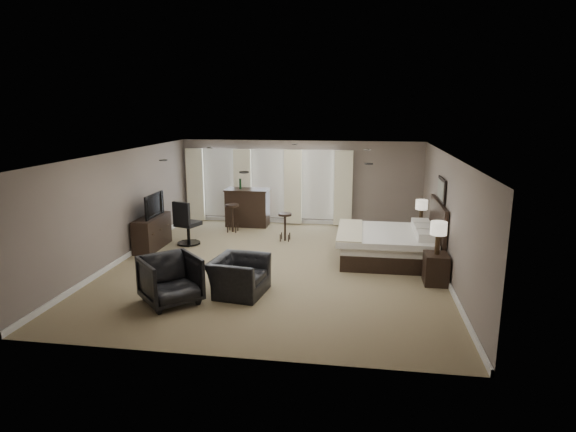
# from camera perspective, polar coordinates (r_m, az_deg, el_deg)

# --- Properties ---
(room) EXTENTS (7.60, 8.60, 2.64)m
(room) POSITION_cam_1_polar(r_m,az_deg,el_deg) (10.91, -1.35, 0.60)
(room) COLOR #807151
(room) RESTS_ON ground
(window_bay) EXTENTS (5.25, 0.20, 2.30)m
(window_bay) POSITION_cam_1_polar(r_m,az_deg,el_deg) (15.08, -2.40, 3.62)
(window_bay) COLOR silver
(window_bay) RESTS_ON room
(bed) EXTENTS (2.29, 2.19, 1.46)m
(bed) POSITION_cam_1_polar(r_m,az_deg,el_deg) (11.69, 11.92, -1.73)
(bed) COLOR silver
(bed) RESTS_ON ground
(nightstand_near) EXTENTS (0.48, 0.59, 0.64)m
(nightstand_near) POSITION_cam_1_polar(r_m,az_deg,el_deg) (10.51, 17.11, -6.00)
(nightstand_near) COLOR black
(nightstand_near) RESTS_ON ground
(nightstand_far) EXTENTS (0.44, 0.54, 0.59)m
(nightstand_far) POSITION_cam_1_polar(r_m,az_deg,el_deg) (13.28, 15.35, -2.11)
(nightstand_far) COLOR black
(nightstand_far) RESTS_ON ground
(lamp_near) EXTENTS (0.33, 0.33, 0.69)m
(lamp_near) POSITION_cam_1_polar(r_m,az_deg,el_deg) (10.32, 17.35, -2.51)
(lamp_near) COLOR beige
(lamp_near) RESTS_ON nightstand_near
(lamp_far) EXTENTS (0.31, 0.31, 0.64)m
(lamp_far) POSITION_cam_1_polar(r_m,az_deg,el_deg) (13.14, 15.50, 0.47)
(lamp_far) COLOR beige
(lamp_far) RESTS_ON nightstand_far
(wall_art) EXTENTS (0.04, 0.96, 0.56)m
(wall_art) POSITION_cam_1_polar(r_m,az_deg,el_deg) (11.60, 17.69, 2.99)
(wall_art) COLOR slate
(wall_art) RESTS_ON room
(dresser) EXTENTS (0.47, 1.45, 0.84)m
(dresser) POSITION_cam_1_polar(r_m,az_deg,el_deg) (12.98, -15.80, -1.89)
(dresser) COLOR black
(dresser) RESTS_ON ground
(tv) EXTENTS (0.61, 1.05, 0.14)m
(tv) POSITION_cam_1_polar(r_m,az_deg,el_deg) (12.87, -15.93, 0.23)
(tv) COLOR black
(tv) RESTS_ON dresser
(armchair_near) EXTENTS (0.88, 1.21, 0.98)m
(armchair_near) POSITION_cam_1_polar(r_m,az_deg,el_deg) (9.53, -5.84, -6.37)
(armchair_near) COLOR black
(armchair_near) RESTS_ON ground
(armchair_far) EXTENTS (1.34, 1.33, 1.00)m
(armchair_far) POSITION_cam_1_polar(r_m,az_deg,el_deg) (9.29, -13.76, -7.10)
(armchair_far) COLOR black
(armchair_far) RESTS_ON ground
(bar_counter) EXTENTS (1.33, 0.69, 1.16)m
(bar_counter) POSITION_cam_1_polar(r_m,az_deg,el_deg) (14.90, -4.82, 1.04)
(bar_counter) COLOR black
(bar_counter) RESTS_ON ground
(bar_stool_left) EXTENTS (0.49, 0.49, 0.83)m
(bar_stool_left) POSITION_cam_1_polar(r_m,az_deg,el_deg) (14.23, -6.60, -0.24)
(bar_stool_left) COLOR black
(bar_stool_left) RESTS_ON ground
(bar_stool_right) EXTENTS (0.41, 0.41, 0.77)m
(bar_stool_right) POSITION_cam_1_polar(r_m,az_deg,el_deg) (13.20, -0.35, -1.32)
(bar_stool_right) COLOR black
(bar_stool_right) RESTS_ON ground
(desk_chair) EXTENTS (0.78, 0.78, 1.20)m
(desk_chair) POSITION_cam_1_polar(r_m,az_deg,el_deg) (13.08, -11.77, -0.76)
(desk_chair) COLOR black
(desk_chair) RESTS_ON ground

